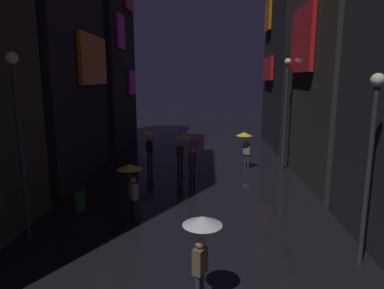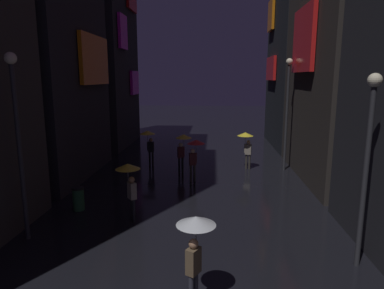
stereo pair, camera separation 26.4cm
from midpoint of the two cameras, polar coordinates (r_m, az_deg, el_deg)
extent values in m
cube|color=orange|center=(19.31, -15.53, 13.41)|extent=(0.20, 3.95, 2.55)
cube|color=#232328|center=(27.45, -14.70, 16.09)|extent=(4.00, 7.05, 15.43)
cube|color=#F226D8|center=(28.10, -9.28, 10.13)|extent=(0.20, 2.17, 1.84)
cube|color=#F226D8|center=(25.27, -11.16, 17.93)|extent=(0.20, 1.83, 2.30)
cube|color=red|center=(18.43, 18.51, 16.23)|extent=(0.20, 3.60, 3.13)
cube|color=red|center=(27.60, 13.30, 12.22)|extent=(0.20, 3.36, 1.76)
cube|color=orange|center=(28.99, 13.33, 20.21)|extent=(0.20, 2.05, 2.28)
cylinder|color=black|center=(20.35, -6.19, -2.40)|extent=(0.12, 0.12, 0.85)
cylinder|color=black|center=(20.39, -6.69, -2.39)|extent=(0.12, 0.12, 0.85)
cube|color=black|center=(20.22, -6.49, -0.39)|extent=(0.34, 0.23, 0.60)
sphere|color=#9E7051|center=(20.14, -6.51, 0.75)|extent=(0.22, 0.22, 0.22)
cylinder|color=black|center=(20.19, -7.02, -0.27)|extent=(0.09, 0.09, 0.50)
cylinder|color=slate|center=(20.13, -7.04, 0.66)|extent=(0.02, 0.02, 0.77)
cone|color=yellow|center=(20.05, -7.07, 2.02)|extent=(0.90, 0.90, 0.20)
cylinder|color=#38332D|center=(17.24, 0.25, -4.80)|extent=(0.12, 0.12, 0.85)
cylinder|color=#38332D|center=(17.27, 0.84, -4.78)|extent=(0.12, 0.12, 0.85)
cube|color=#4C1E23|center=(17.07, 0.55, -2.45)|extent=(0.38, 0.29, 0.60)
sphere|color=beige|center=(16.98, 0.55, -1.10)|extent=(0.22, 0.22, 0.22)
cylinder|color=#4C1E23|center=(17.14, 1.11, -2.23)|extent=(0.09, 0.09, 0.50)
cylinder|color=slate|center=(17.07, 1.12, -1.13)|extent=(0.02, 0.02, 0.77)
cone|color=red|center=(16.97, 1.12, 0.47)|extent=(0.90, 0.90, 0.20)
cylinder|color=#2D2D38|center=(8.45, 1.57, -22.82)|extent=(0.12, 0.12, 0.85)
cube|color=brown|center=(8.00, 1.24, -18.81)|extent=(0.36, 0.40, 0.60)
sphere|color=#9E7051|center=(7.80, 1.25, -16.20)|extent=(0.22, 0.22, 0.22)
cylinder|color=brown|center=(8.13, 1.64, -17.88)|extent=(0.09, 0.09, 0.50)
cylinder|color=slate|center=(7.98, 1.66, -15.77)|extent=(0.02, 0.02, 0.77)
cone|color=silver|center=(7.77, 1.68, -12.58)|extent=(0.90, 0.90, 0.20)
cylinder|color=black|center=(18.79, -1.73, -3.48)|extent=(0.12, 0.12, 0.85)
cylinder|color=black|center=(18.83, -1.20, -3.44)|extent=(0.12, 0.12, 0.85)
cube|color=#4C1E23|center=(18.64, -1.48, -1.30)|extent=(0.39, 0.32, 0.60)
sphere|color=beige|center=(18.56, -1.48, -0.06)|extent=(0.22, 0.22, 0.22)
cylinder|color=#4C1E23|center=(18.72, -0.98, -1.09)|extent=(0.09, 0.09, 0.50)
cylinder|color=slate|center=(18.65, -0.98, -0.08)|extent=(0.02, 0.02, 0.77)
cone|color=yellow|center=(18.57, -0.99, 1.39)|extent=(0.90, 0.90, 0.20)
cylinder|color=#38332D|center=(19.85, 9.93, -2.85)|extent=(0.12, 0.12, 0.85)
cylinder|color=#38332D|center=(19.88, 9.41, -2.81)|extent=(0.12, 0.12, 0.85)
cube|color=gray|center=(19.71, 9.74, -0.78)|extent=(0.39, 0.30, 0.60)
sphere|color=tan|center=(19.63, 9.78, 0.39)|extent=(0.22, 0.22, 0.22)
cylinder|color=gray|center=(19.67, 9.20, -0.64)|extent=(0.09, 0.09, 0.50)
cylinder|color=slate|center=(19.61, 9.23, 0.32)|extent=(0.02, 0.02, 0.77)
cone|color=yellow|center=(19.53, 9.28, 1.72)|extent=(0.90, 0.90, 0.20)
cylinder|color=black|center=(12.73, -9.10, -10.80)|extent=(0.12, 0.12, 0.85)
cylinder|color=black|center=(12.88, -9.45, -10.55)|extent=(0.12, 0.12, 0.85)
cube|color=gray|center=(12.56, -9.38, -7.60)|extent=(0.38, 0.40, 0.60)
sphere|color=#9E7051|center=(12.44, -9.44, -5.81)|extent=(0.22, 0.22, 0.22)
cylinder|color=gray|center=(12.68, -9.94, -7.20)|extent=(0.09, 0.09, 0.50)
cylinder|color=slate|center=(12.58, -9.99, -5.75)|extent=(0.02, 0.02, 0.77)
cone|color=yellow|center=(12.45, -10.07, -3.61)|extent=(0.90, 0.90, 0.20)
cylinder|color=#2D2D33|center=(19.66, 15.83, 4.12)|extent=(0.14, 0.14, 5.81)
sphere|color=#F9EFCC|center=(19.55, 16.32, 13.12)|extent=(0.36, 0.36, 0.36)
cylinder|color=#2D2D33|center=(10.27, 27.51, -5.39)|extent=(0.14, 0.14, 4.90)
sphere|color=#F9EFCC|center=(9.91, 28.87, 9.38)|extent=(0.36, 0.36, 0.36)
cylinder|color=#2D2D33|center=(11.80, -26.16, -1.70)|extent=(0.14, 0.14, 5.52)
sphere|color=#F9EFCC|center=(11.57, -27.41, 12.66)|extent=(0.36, 0.36, 0.36)
cylinder|color=#265933|center=(14.30, -17.89, -8.73)|extent=(0.44, 0.44, 0.85)
cylinder|color=black|center=(14.16, -18.00, -6.96)|extent=(0.46, 0.46, 0.08)
camera|label=1|loc=(0.13, -89.52, 0.09)|focal=32.00mm
camera|label=2|loc=(0.13, 90.48, -0.09)|focal=32.00mm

